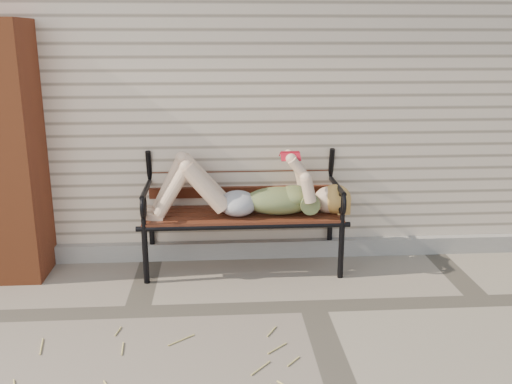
{
  "coord_description": "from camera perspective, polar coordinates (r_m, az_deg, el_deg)",
  "views": [
    {
      "loc": [
        -0.66,
        -3.69,
        1.88
      ],
      "look_at": [
        -0.36,
        0.66,
        0.67
      ],
      "focal_mm": 40.0,
      "sensor_mm": 36.0,
      "label": 1
    }
  ],
  "objects": [
    {
      "name": "brick_pillar",
      "position": [
        4.81,
        -23.83,
        3.59
      ],
      "size": [
        0.5,
        0.5,
        2.0
      ],
      "primitive_type": "cube",
      "color": "#9C4623",
      "rests_on": "ground"
    },
    {
      "name": "foundation_strip",
      "position": [
        5.03,
        3.9,
        -5.59
      ],
      "size": [
        8.0,
        0.1,
        0.15
      ],
      "primitive_type": "cube",
      "color": "#A7A197",
      "rests_on": "ground"
    },
    {
      "name": "ground",
      "position": [
        4.19,
        5.68,
        -11.3
      ],
      "size": [
        80.0,
        80.0,
        0.0
      ],
      "primitive_type": "plane",
      "color": "gray",
      "rests_on": "ground"
    },
    {
      "name": "house_wall",
      "position": [
        6.73,
        1.77,
        12.19
      ],
      "size": [
        8.0,
        4.0,
        3.0
      ],
      "primitive_type": "cube",
      "color": "beige",
      "rests_on": "ground"
    },
    {
      "name": "garden_bench",
      "position": [
        4.69,
        -1.4,
        0.02
      ],
      "size": [
        1.74,
        0.69,
        1.13
      ],
      "color": "black",
      "rests_on": "ground"
    },
    {
      "name": "reading_woman",
      "position": [
        4.55,
        -1.15,
        0.03
      ],
      "size": [
        1.65,
        0.37,
        0.52
      ],
      "color": "#0A3946",
      "rests_on": "ground"
    }
  ]
}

